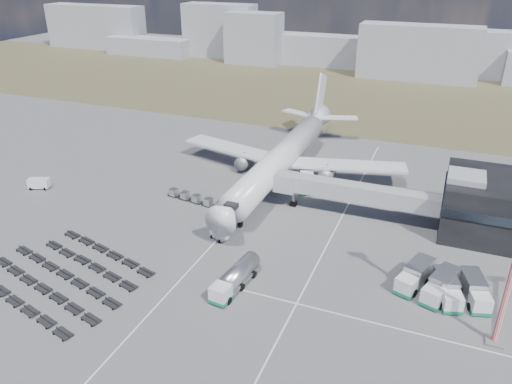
% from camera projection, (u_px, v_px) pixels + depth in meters
% --- Properties ---
extents(ground, '(420.00, 420.00, 0.00)m').
position_uv_depth(ground, '(219.00, 252.00, 82.09)').
color(ground, '#565659').
rests_on(ground, ground).
extents(grass_strip, '(420.00, 90.00, 0.01)m').
position_uv_depth(grass_strip, '(356.00, 95.00, 174.11)').
color(grass_strip, '#4B472D').
rests_on(grass_strip, ground).
extents(lane_markings, '(47.12, 110.00, 0.01)m').
position_uv_depth(lane_markings, '(281.00, 255.00, 81.30)').
color(lane_markings, silver).
rests_on(lane_markings, ground).
extents(jet_bridge, '(30.30, 3.80, 7.05)m').
position_uv_depth(jet_bridge, '(344.00, 191.00, 91.62)').
color(jet_bridge, '#939399').
rests_on(jet_bridge, ground).
extents(airliner, '(51.59, 64.53, 17.62)m').
position_uv_depth(airliner, '(284.00, 156.00, 106.89)').
color(airliner, silver).
rests_on(airliner, ground).
extents(skyline, '(322.27, 26.56, 23.88)m').
position_uv_depth(skyline, '(353.00, 47.00, 207.38)').
color(skyline, '#979AA4').
rests_on(skyline, ground).
extents(fuel_tanker, '(3.88, 10.75, 3.40)m').
position_uv_depth(fuel_tanker, '(235.00, 278.00, 72.68)').
color(fuel_tanker, silver).
rests_on(fuel_tanker, ground).
extents(pushback_tug, '(3.58, 2.90, 1.43)m').
position_uv_depth(pushback_tug, '(219.00, 235.00, 85.59)').
color(pushback_tug, silver).
rests_on(pushback_tug, ground).
extents(utility_van, '(4.64, 3.29, 2.27)m').
position_uv_depth(utility_van, '(39.00, 184.00, 103.83)').
color(utility_van, silver).
rests_on(utility_van, ground).
extents(catering_truck, '(4.78, 7.47, 3.18)m').
position_uv_depth(catering_truck, '(307.00, 182.00, 103.49)').
color(catering_truck, silver).
rests_on(catering_truck, ground).
extents(service_trucks_near, '(8.93, 9.75, 3.22)m').
position_uv_depth(service_trucks_near, '(428.00, 281.00, 71.92)').
color(service_trucks_near, silver).
rests_on(service_trucks_near, ground).
extents(service_trucks_far, '(8.34, 9.19, 3.09)m').
position_uv_depth(service_trucks_far, '(461.00, 290.00, 70.15)').
color(service_trucks_far, silver).
rests_on(service_trucks_far, ground).
extents(uld_row, '(16.54, 3.93, 1.50)m').
position_uv_depth(uld_row, '(202.00, 200.00, 97.29)').
color(uld_row, black).
rests_on(uld_row, ground).
extents(baggage_dollies, '(28.12, 22.98, 0.68)m').
position_uv_depth(baggage_dollies, '(63.00, 275.00, 75.64)').
color(baggage_dollies, black).
rests_on(baggage_dollies, ground).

